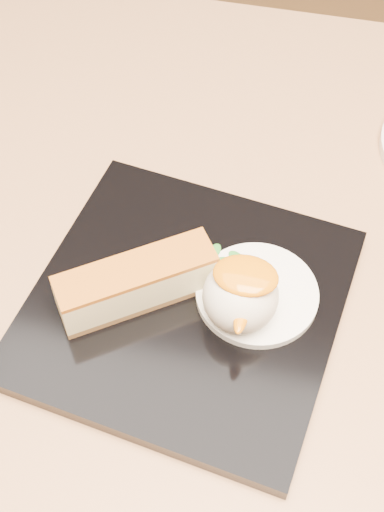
% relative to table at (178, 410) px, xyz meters
% --- Properties ---
extents(table, '(0.80, 0.80, 0.72)m').
position_rel_table_xyz_m(table, '(0.00, 0.00, 0.00)').
color(table, black).
rests_on(table, ground).
extents(dessert_plate, '(0.25, 0.25, 0.01)m').
position_rel_table_xyz_m(dessert_plate, '(0.01, 0.01, 0.16)').
color(dessert_plate, black).
rests_on(dessert_plate, table).
extents(cheesecake, '(0.11, 0.09, 0.04)m').
position_rel_table_xyz_m(cheesecake, '(-0.03, 0.01, 0.19)').
color(cheesecake, brown).
rests_on(cheesecake, dessert_plate).
extents(cream_smear, '(0.09, 0.09, 0.01)m').
position_rel_table_xyz_m(cream_smear, '(0.06, 0.03, 0.17)').
color(cream_smear, white).
rests_on(cream_smear, dessert_plate).
extents(ice_cream_scoop, '(0.05, 0.05, 0.05)m').
position_rel_table_xyz_m(ice_cream_scoop, '(0.05, 0.01, 0.19)').
color(ice_cream_scoop, white).
rests_on(ice_cream_scoop, cream_smear).
extents(mango_sauce, '(0.04, 0.03, 0.01)m').
position_rel_table_xyz_m(mango_sauce, '(0.05, 0.01, 0.22)').
color(mango_sauce, orange).
rests_on(mango_sauce, ice_cream_scoop).
extents(mint_sprig, '(0.03, 0.02, 0.00)m').
position_rel_table_xyz_m(mint_sprig, '(0.03, 0.05, 0.17)').
color(mint_sprig, '#2E872C').
rests_on(mint_sprig, cream_smear).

